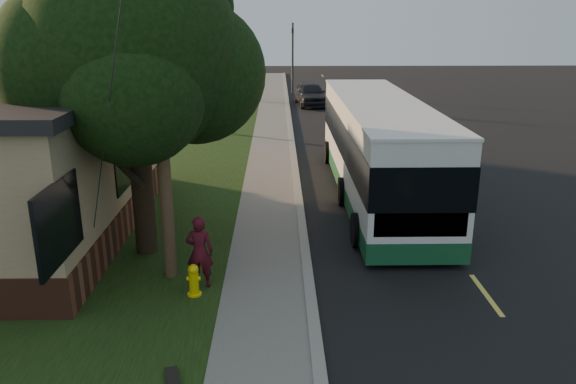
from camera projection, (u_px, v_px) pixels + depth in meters
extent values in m
plane|color=black|center=(310.00, 296.00, 12.66)|extent=(120.00, 120.00, 0.00)
cube|color=black|center=(396.00, 175.00, 22.26)|extent=(8.00, 80.00, 0.01)
cube|color=gray|center=(296.00, 174.00, 22.17)|extent=(0.25, 80.00, 0.12)
cube|color=slate|center=(271.00, 175.00, 22.16)|extent=(2.00, 80.00, 0.08)
cube|color=black|center=(182.00, 175.00, 22.10)|extent=(5.00, 80.00, 0.07)
cylinder|color=yellow|center=(194.00, 284.00, 12.51)|extent=(0.22, 0.22, 0.55)
sphere|color=yellow|center=(193.00, 270.00, 12.40)|extent=(0.24, 0.24, 0.24)
cylinder|color=yellow|center=(194.00, 279.00, 12.47)|extent=(0.30, 0.10, 0.10)
cylinder|color=yellow|center=(194.00, 279.00, 12.47)|extent=(0.10, 0.18, 0.10)
cylinder|color=yellow|center=(195.00, 294.00, 12.58)|extent=(0.32, 0.32, 0.04)
cylinder|color=#473321|center=(158.00, 87.00, 12.17)|extent=(0.30, 0.30, 9.00)
cylinder|color=#2D2D30|center=(105.00, 132.00, 11.34)|extent=(2.52, 3.21, 7.60)
cylinder|color=black|center=(142.00, 179.00, 14.34)|extent=(0.56, 0.56, 4.00)
sphere|color=black|center=(131.00, 50.00, 13.38)|extent=(5.20, 5.20, 5.20)
sphere|color=black|center=(195.00, 73.00, 14.15)|extent=(3.60, 3.60, 3.60)
sphere|color=black|center=(76.00, 64.00, 13.06)|extent=(3.80, 3.80, 3.80)
sphere|color=black|center=(134.00, 95.00, 12.41)|extent=(3.20, 3.20, 3.20)
sphere|color=black|center=(120.00, 31.00, 14.58)|extent=(3.40, 3.40, 3.40)
sphere|color=black|center=(175.00, 6.00, 14.23)|extent=(3.00, 3.00, 3.00)
cylinder|color=black|center=(224.00, 102.00, 29.23)|extent=(0.24, 0.24, 3.30)
cylinder|color=black|center=(223.00, 70.00, 28.74)|extent=(1.38, 0.57, 2.01)
cylinder|color=black|center=(223.00, 70.00, 28.74)|extent=(0.74, 1.21, 1.58)
cylinder|color=black|center=(223.00, 70.00, 28.74)|extent=(0.65, 1.05, 1.95)
cylinder|color=black|center=(223.00, 70.00, 28.74)|extent=(1.28, 0.53, 1.33)
cylinder|color=black|center=(223.00, 70.00, 28.74)|extent=(0.75, 1.21, 1.70)
cylinder|color=black|center=(246.00, 80.00, 40.72)|extent=(0.24, 0.24, 3.03)
cylinder|color=black|center=(245.00, 58.00, 40.27)|extent=(1.38, 0.57, 2.01)
cylinder|color=black|center=(245.00, 58.00, 40.27)|extent=(0.74, 1.21, 1.58)
cylinder|color=black|center=(245.00, 58.00, 40.27)|extent=(0.65, 1.05, 1.95)
cylinder|color=black|center=(245.00, 58.00, 40.27)|extent=(1.28, 0.53, 1.33)
cylinder|color=black|center=(245.00, 58.00, 40.27)|extent=(0.75, 1.21, 1.70)
cylinder|color=#2D2D30|center=(293.00, 59.00, 44.25)|extent=(0.16, 0.16, 5.50)
imported|color=black|center=(293.00, 36.00, 43.72)|extent=(0.18, 0.22, 1.10)
cube|color=silver|center=(378.00, 142.00, 19.18)|extent=(2.57, 12.33, 2.78)
cube|color=#17502C|center=(376.00, 183.00, 19.62)|extent=(2.59, 12.35, 0.57)
cube|color=black|center=(378.00, 136.00, 19.12)|extent=(2.61, 12.37, 1.13)
cube|color=black|center=(422.00, 204.00, 13.38)|extent=(2.27, 0.06, 1.64)
cube|color=yellow|center=(426.00, 148.00, 12.97)|extent=(1.64, 0.06, 0.36)
cube|color=#FFF2CC|center=(387.00, 250.00, 13.71)|extent=(0.26, 0.04, 0.15)
cube|color=#FFF2CC|center=(450.00, 250.00, 13.74)|extent=(0.26, 0.04, 0.15)
cube|color=silver|center=(380.00, 101.00, 18.76)|extent=(2.62, 12.38, 0.08)
cylinder|color=black|center=(357.00, 230.00, 15.28)|extent=(0.29, 0.95, 0.95)
cylinder|color=black|center=(451.00, 229.00, 15.33)|extent=(0.29, 0.95, 0.95)
cylinder|color=black|center=(343.00, 191.00, 18.61)|extent=(0.29, 0.95, 0.95)
cylinder|color=black|center=(420.00, 191.00, 18.66)|extent=(0.29, 0.95, 0.95)
cylinder|color=black|center=(328.00, 152.00, 23.90)|extent=(0.29, 0.95, 0.95)
cylinder|color=black|center=(388.00, 152.00, 23.95)|extent=(0.29, 0.95, 0.95)
imported|color=#460E19|center=(200.00, 252.00, 12.75)|extent=(0.64, 0.44, 1.71)
cube|color=black|center=(173.00, 382.00, 9.48)|extent=(0.46, 0.91, 0.02)
cylinder|color=silver|center=(172.00, 374.00, 9.77)|extent=(0.21, 0.11, 0.06)
cube|color=#13321C|center=(108.00, 161.00, 21.79)|extent=(1.53, 1.29, 1.18)
cube|color=#13321C|center=(106.00, 146.00, 21.60)|extent=(1.59, 1.35, 0.08)
imported|color=black|center=(310.00, 94.00, 39.16)|extent=(2.41, 4.90, 1.61)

